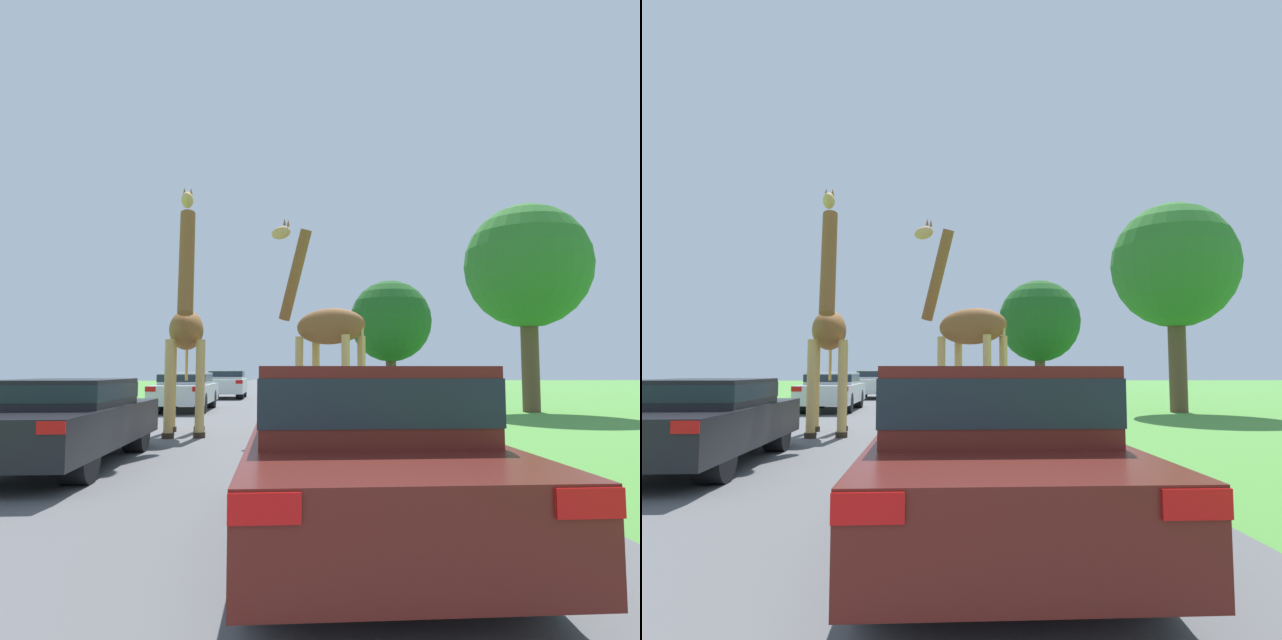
{
  "view_description": "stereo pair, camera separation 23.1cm",
  "coord_description": "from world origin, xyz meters",
  "views": [
    {
      "loc": [
        0.56,
        0.65,
        1.43
      ],
      "look_at": [
        1.44,
        13.07,
        2.53
      ],
      "focal_mm": 32.0,
      "sensor_mm": 36.0,
      "label": 1
    },
    {
      "loc": [
        0.79,
        0.63,
        1.43
      ],
      "look_at": [
        1.44,
        13.07,
        2.53
      ],
      "focal_mm": 32.0,
      "sensor_mm": 36.0,
      "label": 2
    }
  ],
  "objects": [
    {
      "name": "road",
      "position": [
        0.0,
        30.0,
        0.0
      ],
      "size": [
        7.05,
        120.0,
        0.0
      ],
      "color": "#5B5B5E",
      "rests_on": "ground"
    },
    {
      "name": "giraffe_near_road",
      "position": [
        1.56,
        13.17,
        2.31
      ],
      "size": [
        2.28,
        2.07,
        5.0
      ],
      "rotation": [
        0.0,
        0.0,
        0.85
      ],
      "color": "tan",
      "rests_on": "ground"
    },
    {
      "name": "giraffe_companion",
      "position": [
        -1.51,
        13.46,
        2.3
      ],
      "size": [
        1.07,
        2.83,
        5.17
      ],
      "rotation": [
        0.0,
        0.0,
        -3.0
      ],
      "color": "tan",
      "rests_on": "ground"
    },
    {
      "name": "car_lead_maroon",
      "position": [
        1.28,
        5.59,
        0.77
      ],
      "size": [
        1.91,
        4.44,
        1.46
      ],
      "color": "#561914",
      "rests_on": "ground"
    },
    {
      "name": "car_queue_right",
      "position": [
        -2.64,
        9.55,
        0.71
      ],
      "size": [
        1.73,
        4.81,
        1.29
      ],
      "color": "black",
      "rests_on": "ground"
    },
    {
      "name": "car_queue_left",
      "position": [
        2.62,
        16.46,
        0.78
      ],
      "size": [
        2.0,
        4.12,
        1.47
      ],
      "color": "navy",
      "rests_on": "ground"
    },
    {
      "name": "car_far_ahead",
      "position": [
        2.16,
        25.88,
        0.79
      ],
      "size": [
        1.74,
        4.65,
        1.5
      ],
      "color": "gray",
      "rests_on": "ground"
    },
    {
      "name": "car_verge_right",
      "position": [
        -2.11,
        30.21,
        0.77
      ],
      "size": [
        1.85,
        4.05,
        1.45
      ],
      "color": "silver",
      "rests_on": "ground"
    },
    {
      "name": "car_rear_follower",
      "position": [
        -2.75,
        21.26,
        0.73
      ],
      "size": [
        1.79,
        4.66,
        1.34
      ],
      "color": "silver",
      "rests_on": "ground"
    },
    {
      "name": "tree_centre_back",
      "position": [
        9.2,
        19.78,
        5.01
      ],
      "size": [
        4.34,
        4.34,
        7.23
      ],
      "color": "brown",
      "rests_on": "ground"
    },
    {
      "name": "tree_right_cluster",
      "position": [
        7.3,
        34.86,
        4.38
      ],
      "size": [
        4.95,
        4.95,
        6.89
      ],
      "color": "brown",
      "rests_on": "ground"
    }
  ]
}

